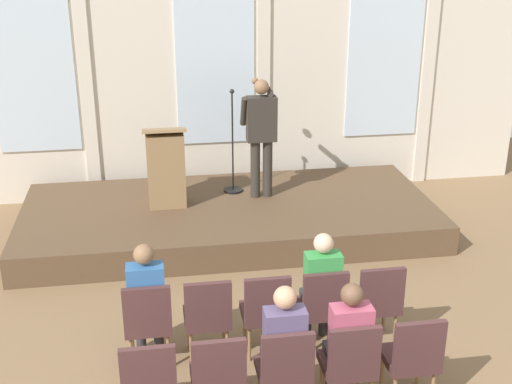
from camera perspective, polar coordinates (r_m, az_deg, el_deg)
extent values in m
cube|color=silver|center=(10.74, -3.46, 9.11)|extent=(10.21, 0.10, 3.61)
cube|color=silver|center=(10.68, -18.43, 10.42)|extent=(1.22, 0.04, 2.76)
cube|color=silver|center=(10.68, -14.10, 8.43)|extent=(0.20, 0.08, 3.61)
cube|color=silver|center=(10.59, -3.48, 11.38)|extent=(1.22, 0.04, 2.76)
cube|color=silver|center=(10.78, 0.63, 9.20)|extent=(0.20, 0.08, 3.61)
cube|color=silver|center=(11.19, 10.82, 11.59)|extent=(1.22, 0.04, 2.76)
cube|color=silver|center=(11.55, 14.25, 9.38)|extent=(0.20, 0.08, 3.61)
cube|color=brown|center=(9.73, -2.29, -2.16)|extent=(5.83, 2.58, 0.40)
cylinder|color=#332D28|center=(9.78, -0.06, 1.95)|extent=(0.14, 0.14, 0.85)
cylinder|color=#332D28|center=(9.81, 0.98, 2.01)|extent=(0.14, 0.14, 0.85)
cube|color=#332D28|center=(9.57, 0.47, 6.19)|extent=(0.42, 0.22, 0.64)
cube|color=#26663F|center=(9.66, 0.36, 6.81)|extent=(0.06, 0.01, 0.38)
sphere|color=#8C6647|center=(9.47, 0.47, 8.86)|extent=(0.21, 0.21, 0.21)
cylinder|color=#332D28|center=(9.58, -1.03, 6.83)|extent=(0.09, 0.28, 0.45)
cylinder|color=#332D28|center=(9.64, 1.22, 8.34)|extent=(0.15, 0.36, 0.15)
cylinder|color=#332D28|center=(9.75, 0.77, 8.69)|extent=(0.11, 0.34, 0.15)
sphere|color=#8C6647|center=(9.97, -0.10, 9.37)|extent=(0.10, 0.10, 0.10)
cylinder|color=black|center=(10.13, -1.94, 0.16)|extent=(0.28, 0.28, 0.03)
cylinder|color=black|center=(9.88, -1.99, 4.16)|extent=(0.02, 0.02, 1.45)
sphere|color=#262626|center=(9.68, -2.05, 8.49)|extent=(0.07, 0.07, 0.07)
cube|color=#93724C|center=(9.55, -7.60, 1.89)|extent=(0.52, 0.40, 1.05)
cube|color=#93724C|center=(9.39, -7.77, 5.18)|extent=(0.60, 0.48, 0.14)
cylinder|color=olive|center=(7.18, -7.50, -11.66)|extent=(0.04, 0.04, 0.40)
cylinder|color=olive|center=(7.18, -10.43, -11.81)|extent=(0.04, 0.04, 0.40)
cylinder|color=olive|center=(6.89, -7.40, -13.19)|extent=(0.04, 0.04, 0.40)
cylinder|color=olive|center=(6.90, -10.46, -13.35)|extent=(0.04, 0.04, 0.40)
cube|color=#4C2D2D|center=(6.91, -9.06, -10.84)|extent=(0.46, 0.44, 0.08)
cube|color=#4C2D2D|center=(6.60, -9.18, -9.73)|extent=(0.46, 0.06, 0.46)
cylinder|color=#2D2D33|center=(7.18, -9.71, -11.60)|extent=(0.10, 0.10, 0.44)
cylinder|color=#2D2D33|center=(7.17, -8.25, -11.52)|extent=(0.10, 0.10, 0.44)
cube|color=#2D2D33|center=(6.93, -9.10, -10.16)|extent=(0.34, 0.36, 0.12)
cube|color=#3366A5|center=(6.66, -9.26, -8.22)|extent=(0.36, 0.20, 0.54)
sphere|color=#8C6647|center=(6.50, -9.46, -5.21)|extent=(0.20, 0.20, 0.20)
cylinder|color=olive|center=(7.20, -2.77, -11.34)|extent=(0.04, 0.04, 0.40)
cylinder|color=olive|center=(7.18, -5.68, -11.54)|extent=(0.04, 0.04, 0.40)
cylinder|color=olive|center=(6.92, -2.44, -12.85)|extent=(0.04, 0.04, 0.40)
cylinder|color=olive|center=(6.90, -5.49, -13.07)|extent=(0.04, 0.04, 0.40)
cube|color=#4C2D2D|center=(6.92, -4.15, -10.53)|extent=(0.46, 0.44, 0.08)
cube|color=#4C2D2D|center=(6.62, -4.06, -9.42)|extent=(0.46, 0.06, 0.46)
cylinder|color=olive|center=(7.28, 1.89, -10.95)|extent=(0.04, 0.04, 0.40)
cylinder|color=olive|center=(7.23, -0.97, -11.20)|extent=(0.04, 0.04, 0.40)
cylinder|color=olive|center=(7.00, 2.43, -12.42)|extent=(0.04, 0.04, 0.40)
cylinder|color=olive|center=(6.95, -0.56, -12.69)|extent=(0.04, 0.04, 0.40)
cube|color=#4C2D2D|center=(6.98, 0.71, -10.16)|extent=(0.46, 0.44, 0.08)
cube|color=#4C2D2D|center=(6.68, 1.00, -9.03)|extent=(0.46, 0.06, 0.46)
cylinder|color=olive|center=(7.40, 6.42, -10.50)|extent=(0.04, 0.04, 0.40)
cylinder|color=olive|center=(7.32, 3.65, -10.78)|extent=(0.04, 0.04, 0.40)
cylinder|color=olive|center=(7.12, 7.14, -11.92)|extent=(0.04, 0.04, 0.40)
cylinder|color=olive|center=(7.04, 4.26, -12.24)|extent=(0.04, 0.04, 0.40)
cube|color=#4C2D2D|center=(7.09, 5.43, -9.72)|extent=(0.46, 0.44, 0.08)
cube|color=#4C2D2D|center=(6.79, 5.91, -8.59)|extent=(0.46, 0.06, 0.46)
cylinder|color=#2D2D33|center=(7.33, 4.33, -10.54)|extent=(0.10, 0.10, 0.44)
cylinder|color=#2D2D33|center=(7.37, 5.72, -10.40)|extent=(0.10, 0.10, 0.44)
cube|color=#2D2D33|center=(7.11, 5.33, -9.06)|extent=(0.34, 0.36, 0.12)
cube|color=green|center=(6.86, 5.65, -7.20)|extent=(0.36, 0.20, 0.53)
sphere|color=beige|center=(6.70, 5.72, -4.32)|extent=(0.20, 0.20, 0.20)
cylinder|color=olive|center=(7.56, 10.76, -10.02)|extent=(0.04, 0.04, 0.40)
cylinder|color=olive|center=(7.45, 8.11, -10.32)|extent=(0.04, 0.04, 0.40)
cylinder|color=olive|center=(7.29, 11.65, -11.37)|extent=(0.04, 0.04, 0.40)
cylinder|color=olive|center=(7.18, 8.90, -11.72)|extent=(0.04, 0.04, 0.40)
cube|color=#4C2D2D|center=(7.24, 9.98, -9.24)|extent=(0.46, 0.44, 0.08)
cube|color=#4C2D2D|center=(6.96, 10.62, -8.11)|extent=(0.46, 0.06, 0.46)
cube|color=#4C2D2D|center=(6.10, -8.96, -15.73)|extent=(0.46, 0.44, 0.08)
cube|color=#4C2D2D|center=(5.79, -9.09, -14.73)|extent=(0.46, 0.06, 0.46)
cube|color=#4C2D2D|center=(6.11, -3.28, -15.36)|extent=(0.46, 0.44, 0.08)
cube|color=#4C2D2D|center=(5.80, -3.13, -14.34)|extent=(0.46, 0.06, 0.46)
cylinder|color=olive|center=(6.49, 3.58, -15.52)|extent=(0.04, 0.04, 0.40)
cylinder|color=olive|center=(6.43, 0.32, -15.85)|extent=(0.04, 0.04, 0.40)
cube|color=#4C2D2D|center=(6.18, 2.30, -14.86)|extent=(0.46, 0.44, 0.08)
cube|color=#4C2D2D|center=(5.87, 2.71, -13.82)|extent=(0.46, 0.06, 0.46)
cylinder|color=#2D2D33|center=(6.44, 1.13, -15.58)|extent=(0.10, 0.10, 0.44)
cylinder|color=#2D2D33|center=(6.47, 2.76, -15.41)|extent=(0.10, 0.10, 0.44)
cube|color=#2D2D33|center=(6.20, 2.20, -14.09)|extent=(0.34, 0.36, 0.12)
cube|color=#594C72|center=(5.92, 2.45, -12.13)|extent=(0.36, 0.20, 0.53)
sphere|color=tan|center=(5.74, 2.47, -8.89)|extent=(0.20, 0.20, 0.20)
cylinder|color=olive|center=(6.62, 8.69, -14.90)|extent=(0.04, 0.04, 0.40)
cylinder|color=olive|center=(6.54, 5.57, -15.29)|extent=(0.04, 0.04, 0.40)
cube|color=#4C2D2D|center=(6.31, 7.68, -14.24)|extent=(0.46, 0.44, 0.08)
cube|color=#4C2D2D|center=(6.00, 8.33, -13.18)|extent=(0.46, 0.06, 0.46)
cylinder|color=#2D2D33|center=(6.55, 6.34, -15.00)|extent=(0.10, 0.10, 0.44)
cylinder|color=#2D2D33|center=(6.60, 7.90, -14.81)|extent=(0.10, 0.10, 0.44)
cube|color=#2D2D33|center=(6.32, 7.55, -13.49)|extent=(0.34, 0.36, 0.12)
cube|color=#B24C66|center=(6.06, 7.99, -11.64)|extent=(0.36, 0.20, 0.51)
sphere|color=brown|center=(5.88, 8.12, -8.56)|extent=(0.20, 0.20, 0.20)
cylinder|color=olive|center=(6.80, 13.54, -14.20)|extent=(0.04, 0.04, 0.40)
cylinder|color=olive|center=(6.69, 10.58, -14.64)|extent=(0.04, 0.04, 0.40)
cube|color=#4C2D2D|center=(6.48, 12.78, -13.55)|extent=(0.46, 0.44, 0.08)
cube|color=#4C2D2D|center=(6.19, 13.63, -12.47)|extent=(0.46, 0.06, 0.46)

